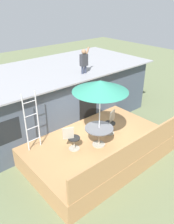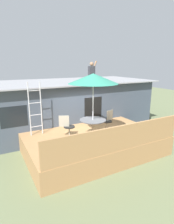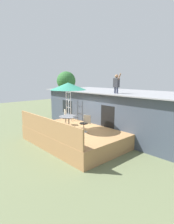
{
  "view_description": "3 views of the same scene",
  "coord_description": "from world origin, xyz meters",
  "px_view_note": "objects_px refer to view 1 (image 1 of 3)",
  "views": [
    {
      "loc": [
        -5.13,
        -5.34,
        5.86
      ],
      "look_at": [
        0.21,
        0.84,
        1.61
      ],
      "focal_mm": 36.73,
      "sensor_mm": 36.0,
      "label": 1
    },
    {
      "loc": [
        -3.78,
        -6.42,
        3.7
      ],
      "look_at": [
        0.2,
        0.9,
        1.54
      ],
      "focal_mm": 30.16,
      "sensor_mm": 36.0,
      "label": 2
    },
    {
      "loc": [
        7.7,
        -6.14,
        3.59
      ],
      "look_at": [
        0.01,
        0.87,
        1.66
      ],
      "focal_mm": 29.7,
      "sensor_mm": 36.0,
      "label": 3
    }
  ],
  "objects_px": {
    "step_ladder": "(32,122)",
    "patio_chair_right": "(111,122)",
    "patio_table": "(99,131)",
    "patio_chair_left": "(72,138)",
    "person_figure": "(84,60)",
    "patio_umbrella": "(100,86)"
  },
  "relations": [
    {
      "from": "patio_chair_right",
      "to": "patio_table",
      "type": "bearing_deg",
      "value": 0.0
    },
    {
      "from": "patio_umbrella",
      "to": "person_figure",
      "type": "xyz_separation_m",
      "value": [
        1.3,
        2.37,
        0.18
      ]
    },
    {
      "from": "patio_table",
      "to": "patio_umbrella",
      "type": "distance_m",
      "value": 1.76
    },
    {
      "from": "patio_table",
      "to": "patio_chair_right",
      "type": "xyz_separation_m",
      "value": [
        0.95,
        0.32,
        -0.13
      ]
    },
    {
      "from": "patio_chair_left",
      "to": "patio_chair_right",
      "type": "height_order",
      "value": "same"
    },
    {
      "from": "person_figure",
      "to": "patio_chair_right",
      "type": "relative_size",
      "value": 1.21
    },
    {
      "from": "step_ladder",
      "to": "person_figure",
      "type": "height_order",
      "value": "person_figure"
    },
    {
      "from": "patio_table",
      "to": "step_ladder",
      "type": "distance_m",
      "value": 2.42
    },
    {
      "from": "patio_umbrella",
      "to": "patio_table",
      "type": "bearing_deg",
      "value": -90.0
    },
    {
      "from": "patio_chair_right",
      "to": "person_figure",
      "type": "bearing_deg",
      "value": -118.49
    },
    {
      "from": "patio_umbrella",
      "to": "person_figure",
      "type": "relative_size",
      "value": 2.29
    },
    {
      "from": "person_figure",
      "to": "patio_chair_left",
      "type": "height_order",
      "value": "person_figure"
    },
    {
      "from": "patio_umbrella",
      "to": "patio_chair_left",
      "type": "relative_size",
      "value": 2.76
    },
    {
      "from": "step_ladder",
      "to": "patio_chair_right",
      "type": "relative_size",
      "value": 2.39
    },
    {
      "from": "person_figure",
      "to": "patio_chair_right",
      "type": "height_order",
      "value": "person_figure"
    },
    {
      "from": "patio_umbrella",
      "to": "patio_chair_right",
      "type": "xyz_separation_m",
      "value": [
        0.95,
        0.32,
        -1.89
      ]
    },
    {
      "from": "step_ladder",
      "to": "patio_chair_right",
      "type": "xyz_separation_m",
      "value": [
        2.85,
        -1.08,
        -0.64
      ]
    },
    {
      "from": "step_ladder",
      "to": "patio_chair_left",
      "type": "xyz_separation_m",
      "value": [
        0.99,
        -0.97,
        -0.64
      ]
    },
    {
      "from": "step_ladder",
      "to": "patio_table",
      "type": "bearing_deg",
      "value": -36.54
    },
    {
      "from": "patio_table",
      "to": "step_ladder",
      "type": "height_order",
      "value": "step_ladder"
    },
    {
      "from": "step_ladder",
      "to": "patio_chair_right",
      "type": "bearing_deg",
      "value": -20.77
    },
    {
      "from": "person_figure",
      "to": "patio_chair_right",
      "type": "xyz_separation_m",
      "value": [
        -0.35,
        -2.05,
        -2.07
      ]
    }
  ]
}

